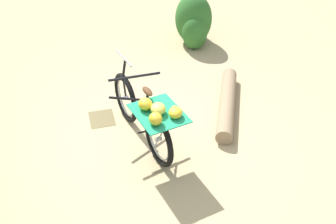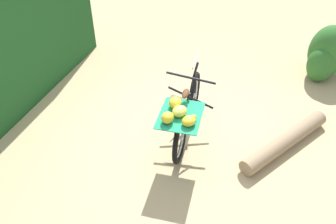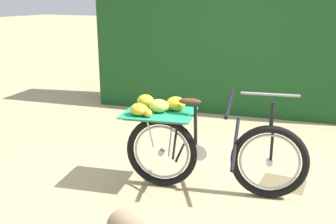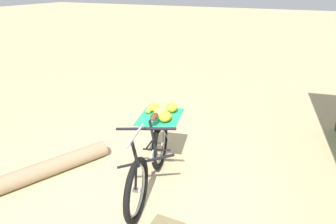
# 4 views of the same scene
# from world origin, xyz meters

# --- Properties ---
(ground_plane) EXTENTS (60.00, 60.00, 0.00)m
(ground_plane) POSITION_xyz_m (0.00, 0.00, 0.00)
(ground_plane) COLOR tan
(bicycle) EXTENTS (1.80, 0.84, 1.03)m
(bicycle) POSITION_xyz_m (-0.03, -0.29, 0.48)
(bicycle) COLOR black
(bicycle) RESTS_ON ground_plane
(fallen_log) EXTENTS (1.67, 0.95, 0.23)m
(fallen_log) POSITION_xyz_m (0.45, -1.66, 0.12)
(fallen_log) COLOR #937A5B
(fallen_log) RESTS_ON ground_plane
(shrub_cluster) EXTENTS (1.03, 0.71, 0.98)m
(shrub_cluster) POSITION_xyz_m (2.81, -1.89, 0.43)
(shrub_cluster) COLOR #2D6628
(shrub_cluster) RESTS_ON ground_plane
(leaf_litter_patch) EXTENTS (0.44, 0.36, 0.01)m
(leaf_litter_patch) POSITION_xyz_m (0.70, 0.21, 0.00)
(leaf_litter_patch) COLOR olive
(leaf_litter_patch) RESTS_ON ground_plane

